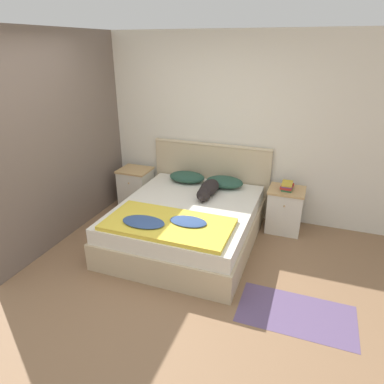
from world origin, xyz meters
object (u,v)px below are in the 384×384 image
(nightstand_right, at_px, (285,210))
(book_stack, at_px, (287,186))
(pillow_left, at_px, (187,177))
(pillow_right, at_px, (225,182))
(nightstand_left, at_px, (136,187))
(dog, at_px, (208,189))
(bed, at_px, (187,224))

(nightstand_right, distance_m, book_stack, 0.35)
(pillow_left, relative_size, pillow_right, 1.00)
(nightstand_left, bearing_deg, book_stack, -0.26)
(nightstand_right, xyz_separation_m, book_stack, (-0.01, -0.01, 0.35))
(nightstand_left, relative_size, dog, 0.91)
(pillow_left, distance_m, pillow_right, 0.56)
(nightstand_left, distance_m, pillow_right, 1.45)
(dog, relative_size, book_stack, 2.82)
(pillow_left, bearing_deg, nightstand_left, -179.23)
(nightstand_left, bearing_deg, dog, -15.37)
(book_stack, bearing_deg, dog, -160.47)
(nightstand_left, xyz_separation_m, pillow_right, (1.42, 0.01, 0.28))
(nightstand_right, relative_size, book_stack, 2.56)
(nightstand_left, distance_m, nightstand_right, 2.28)
(nightstand_right, bearing_deg, dog, -160.04)
(book_stack, bearing_deg, pillow_left, 179.11)
(nightstand_right, height_order, dog, dog)
(nightstand_left, relative_size, pillow_right, 1.15)
(bed, xyz_separation_m, nightstand_left, (-1.14, 0.74, 0.05))
(pillow_left, relative_size, dog, 0.79)
(nightstand_left, bearing_deg, nightstand_right, 0.00)
(pillow_left, bearing_deg, bed, -69.41)
(bed, height_order, nightstand_right, nightstand_right)
(pillow_right, bearing_deg, book_stack, -1.47)
(nightstand_right, distance_m, dog, 1.09)
(bed, xyz_separation_m, nightstand_right, (1.14, 0.74, 0.05))
(dog, bearing_deg, book_stack, 19.53)
(bed, distance_m, nightstand_left, 1.36)
(bed, height_order, nightstand_left, nightstand_left)
(nightstand_left, relative_size, pillow_left, 1.15)
(nightstand_left, height_order, pillow_left, pillow_left)
(pillow_left, xyz_separation_m, pillow_right, (0.56, 0.00, 0.00))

